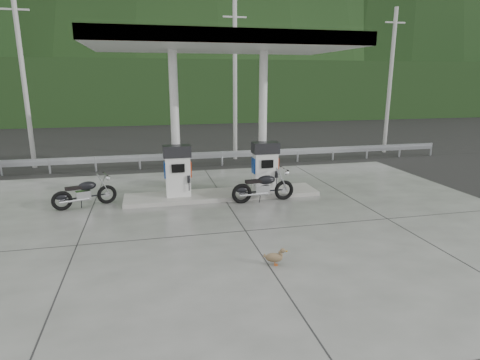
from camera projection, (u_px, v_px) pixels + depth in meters
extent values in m
plane|color=black|center=(238.00, 220.00, 12.30)|extent=(160.00, 160.00, 0.00)
cube|color=#62635E|center=(238.00, 220.00, 12.30)|extent=(18.00, 14.00, 0.02)
cube|color=#9D9B92|center=(223.00, 195.00, 14.64)|extent=(7.00, 1.40, 0.15)
cylinder|color=white|center=(175.00, 124.00, 14.04)|extent=(0.30, 0.30, 5.00)
cylinder|color=white|center=(263.00, 122.00, 14.74)|extent=(0.30, 0.30, 5.00)
cube|color=silver|center=(221.00, 43.00, 13.35)|extent=(8.50, 5.00, 0.40)
cube|color=black|center=(194.00, 154.00, 23.16)|extent=(60.00, 7.00, 0.01)
cylinder|color=#9C9C96|center=(24.00, 83.00, 18.55)|extent=(0.22, 0.22, 8.00)
cylinder|color=#9C9C96|center=(235.00, 83.00, 20.73)|extent=(0.22, 0.22, 8.00)
cylinder|color=#9C9C96|center=(390.00, 83.00, 22.70)|extent=(0.22, 0.22, 8.00)
cube|color=black|center=(172.00, 91.00, 39.90)|extent=(80.00, 6.00, 6.00)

